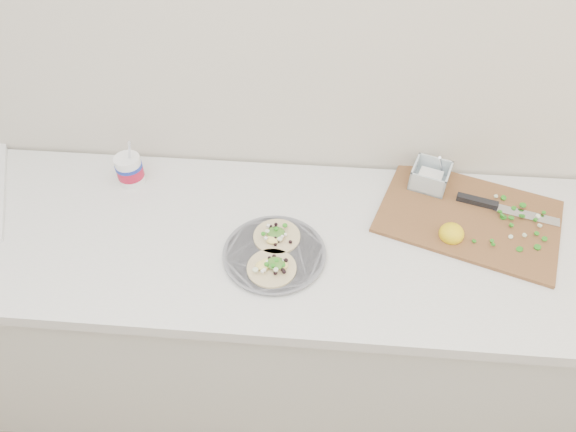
{
  "coord_description": "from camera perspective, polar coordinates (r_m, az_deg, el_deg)",
  "views": [
    {
      "loc": [
        0.32,
        0.42,
        2.0
      ],
      "look_at": [
        0.24,
        1.44,
        0.96
      ],
      "focal_mm": 32.0,
      "sensor_mm": 36.0,
      "label": 1
    }
  ],
  "objects": [
    {
      "name": "tub",
      "position": [
        1.69,
        -17.19,
        5.22
      ],
      "size": [
        0.08,
        0.08,
        0.19
      ],
      "rotation": [
        0.0,
        0.0,
        0.26
      ],
      "color": "white",
      "rests_on": "counter"
    },
    {
      "name": "counter",
      "position": [
        1.88,
        -7.37,
        -10.69
      ],
      "size": [
        2.44,
        0.66,
        0.9
      ],
      "color": "silver",
      "rests_on": "ground"
    },
    {
      "name": "taco_plate",
      "position": [
        1.43,
        -1.53,
        -3.98
      ],
      "size": [
        0.29,
        0.29,
        0.04
      ],
      "rotation": [
        0.0,
        0.0,
        -0.29
      ],
      "color": "slate",
      "rests_on": "counter"
    },
    {
      "name": "cutboard",
      "position": [
        1.63,
        19.24,
        0.72
      ],
      "size": [
        0.6,
        0.5,
        0.08
      ],
      "rotation": [
        0.0,
        0.0,
        -0.34
      ],
      "color": "brown",
      "rests_on": "counter"
    }
  ]
}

